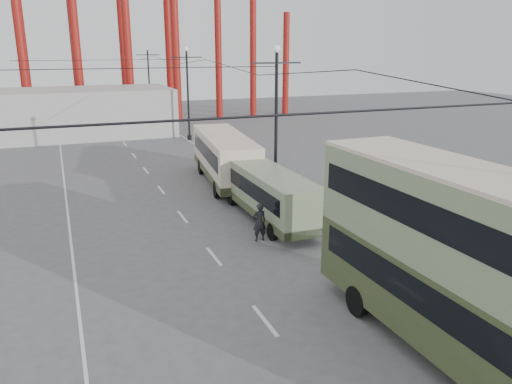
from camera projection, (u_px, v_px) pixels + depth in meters
name	position (u px, v px, depth m)	size (l,w,h in m)	color
ground	(352.00, 382.00, 14.16)	(160.00, 160.00, 0.00)	#525355
road_markings	(171.00, 199.00, 31.44)	(12.52, 120.00, 0.01)	silver
lamp_post_mid	(276.00, 123.00, 30.93)	(3.20, 0.44, 9.32)	black
lamp_post_far	(188.00, 94.00, 50.57)	(3.20, 0.44, 9.32)	black
lamp_post_distant	(149.00, 81.00, 70.20)	(3.20, 0.44, 9.32)	black
fairground_shed	(67.00, 113.00, 53.28)	(22.00, 10.00, 5.00)	#B0B0AB
double_decker_bus	(457.00, 256.00, 14.57)	(2.87, 10.98, 5.88)	#334022
single_decker_green	(266.00, 191.00, 27.54)	(2.32, 9.89, 2.79)	gray
single_decker_cream	(225.00, 156.00, 34.70)	(4.06, 11.20, 3.40)	beige
pedestrian	(259.00, 222.00, 24.35)	(0.70, 0.46, 1.93)	black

